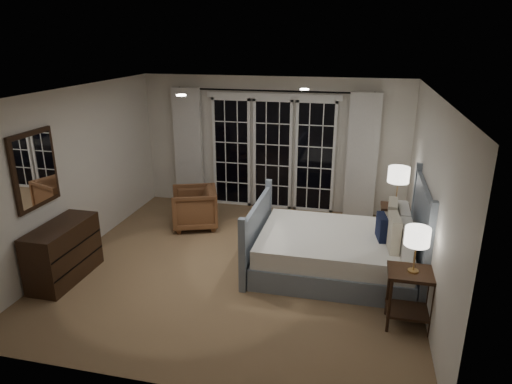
% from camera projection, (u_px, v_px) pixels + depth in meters
% --- Properties ---
extents(floor, '(5.00, 5.00, 0.00)m').
position_uv_depth(floor, '(239.00, 265.00, 6.68)').
color(floor, brown).
rests_on(floor, ground).
extents(ceiling, '(5.00, 5.00, 0.00)m').
position_uv_depth(ceiling, '(237.00, 92.00, 5.87)').
color(ceiling, silver).
rests_on(ceiling, wall_back).
extents(wall_left, '(0.02, 5.00, 2.50)m').
position_uv_depth(wall_left, '(77.00, 172.00, 6.81)').
color(wall_left, silver).
rests_on(wall_left, floor).
extents(wall_right, '(0.02, 5.00, 2.50)m').
position_uv_depth(wall_right, '(429.00, 198.00, 5.73)').
color(wall_right, silver).
rests_on(wall_right, floor).
extents(wall_back, '(5.00, 0.02, 2.50)m').
position_uv_depth(wall_back, '(273.00, 144.00, 8.57)').
color(wall_back, silver).
rests_on(wall_back, floor).
extents(wall_front, '(5.00, 0.02, 2.50)m').
position_uv_depth(wall_front, '(162.00, 271.00, 3.97)').
color(wall_front, silver).
rests_on(wall_front, floor).
extents(french_doors, '(2.50, 0.04, 2.20)m').
position_uv_depth(french_doors, '(272.00, 153.00, 8.59)').
color(french_doors, black).
rests_on(french_doors, wall_back).
extents(curtain_rod, '(3.50, 0.03, 0.03)m').
position_uv_depth(curtain_rod, '(273.00, 91.00, 8.16)').
color(curtain_rod, black).
rests_on(curtain_rod, wall_back).
extents(curtain_left, '(0.55, 0.10, 2.25)m').
position_uv_depth(curtain_left, '(188.00, 146.00, 8.85)').
color(curtain_left, silver).
rests_on(curtain_left, curtain_rod).
extents(curtain_right, '(0.55, 0.10, 2.25)m').
position_uv_depth(curtain_right, '(362.00, 156.00, 8.14)').
color(curtain_right, silver).
rests_on(curtain_right, curtain_rod).
extents(downlight_a, '(0.12, 0.12, 0.01)m').
position_uv_depth(downlight_a, '(304.00, 89.00, 6.25)').
color(downlight_a, white).
rests_on(downlight_a, ceiling).
extents(downlight_b, '(0.12, 0.12, 0.01)m').
position_uv_depth(downlight_b, '(181.00, 95.00, 5.63)').
color(downlight_b, white).
rests_on(downlight_b, ceiling).
extents(bed, '(2.29, 1.65, 1.34)m').
position_uv_depth(bed, '(339.00, 250.00, 6.41)').
color(bed, slate).
rests_on(bed, floor).
extents(nightstand_left, '(0.54, 0.43, 0.70)m').
position_uv_depth(nightstand_left, '(411.00, 290.00, 5.15)').
color(nightstand_left, '#311C10').
rests_on(nightstand_left, floor).
extents(nightstand_right, '(0.45, 0.36, 0.59)m').
position_uv_depth(nightstand_right, '(394.00, 218.00, 7.41)').
color(nightstand_right, '#311C10').
rests_on(nightstand_right, floor).
extents(lamp_left, '(0.27, 0.27, 0.53)m').
position_uv_depth(lamp_left, '(417.00, 237.00, 4.94)').
color(lamp_left, tan).
rests_on(lamp_left, nightstand_left).
extents(lamp_right, '(0.33, 0.33, 0.65)m').
position_uv_depth(lamp_right, '(399.00, 175.00, 7.17)').
color(lamp_right, tan).
rests_on(lamp_right, nightstand_right).
extents(armchair, '(0.99, 0.98, 0.70)m').
position_uv_depth(armchair, '(194.00, 208.00, 7.93)').
color(armchair, brown).
rests_on(armchair, floor).
extents(dresser, '(0.48, 1.12, 0.80)m').
position_uv_depth(dresser, '(63.00, 252.00, 6.20)').
color(dresser, '#311C10').
rests_on(dresser, floor).
extents(mirror, '(0.05, 0.85, 1.00)m').
position_uv_depth(mirror, '(35.00, 170.00, 5.88)').
color(mirror, '#311C10').
rests_on(mirror, wall_left).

